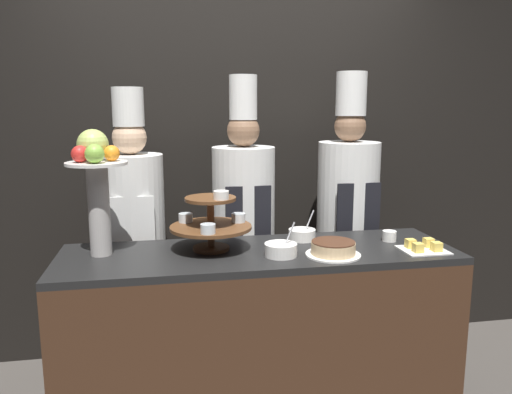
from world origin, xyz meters
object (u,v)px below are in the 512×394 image
Objects in this scene: chef_left at (133,226)px; chef_center_left at (244,218)px; fruit_pedestal at (96,176)px; serving_bowl_near at (281,250)px; cup_white at (389,236)px; tiered_stand at (211,222)px; serving_bowl_far at (302,234)px; cake_square_tray at (423,247)px; chef_center_right at (347,211)px; cake_round at (333,249)px.

chef_center_left reaches higher than chef_left.
serving_bowl_near is (0.84, -0.19, -0.35)m from fruit_pedestal.
cup_white is at bearing 14.10° from serving_bowl_near.
serving_bowl_near is (0.31, -0.16, -0.11)m from tiered_stand.
tiered_stand is 2.51× the size of serving_bowl_far.
serving_bowl_far reaches higher than cake_square_tray.
tiered_stand is 1.02m from chef_center_right.
chef_left is at bearing 180.00° from chef_center_right.
cake_square_tray is 1.35× the size of serving_bowl_far.
cake_square_tray is at bearing -11.04° from tiered_stand.
serving_bowl_far is at bearing 103.11° from cake_round.
fruit_pedestal reaches higher than cake_round.
fruit_pedestal reaches higher than tiered_stand.
fruit_pedestal reaches higher than cup_white.
chef_left reaches higher than serving_bowl_far.
serving_bowl_near reaches higher than cake_square_tray.
chef_left is 1.29m from chef_center_right.
chef_center_left reaches higher than cup_white.
chef_center_left reaches higher than cake_round.
cake_round is 1.19m from chef_left.
serving_bowl_near is 0.66m from chef_center_left.
serving_bowl_far is (0.49, 0.10, -0.11)m from tiered_stand.
cake_round reaches higher than cup_white.
serving_bowl_near is 0.87m from chef_center_right.
serving_bowl_near is 0.09× the size of chef_center_left.
cake_round is at bearing -35.78° from chef_left.
chef_center_left is (-0.25, 0.40, 0.01)m from serving_bowl_far.
fruit_pedestal is at bearing -148.83° from chef_center_left.
fruit_pedestal is 1.17m from cake_round.
tiered_stand is at bearing -3.34° from fruit_pedestal.
tiered_stand reaches higher than cup_white.
cake_round is 0.15× the size of chef_left.
cake_round is (1.09, -0.23, -0.34)m from fruit_pedestal.
chef_left is (-0.40, 0.50, -0.12)m from tiered_stand.
cake_round is 0.77m from chef_center_right.
cup_white is at bearing -84.80° from chef_center_right.
cup_white is 1.43m from chef_left.
chef_left is at bearing 129.12° from tiered_stand.
serving_bowl_near is at bearing -124.14° from serving_bowl_far.
fruit_pedestal is at bearing -105.28° from chef_left.
fruit_pedestal is 0.96m from chef_center_left.
cake_square_tray is (1.02, -0.20, -0.12)m from tiered_stand.
tiered_stand is 0.22× the size of chef_center_left.
fruit_pedestal is 1.08m from serving_bowl_far.
cake_round is (0.56, -0.20, -0.11)m from tiered_stand.
cake_round is at bearing -65.23° from chef_center_left.
chef_center_left reaches higher than tiered_stand.
fruit_pedestal is at bearing -176.07° from serving_bowl_far.
chef_left is at bearing 74.72° from fruit_pedestal.
fruit_pedestal is at bearing -161.85° from chef_center_right.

